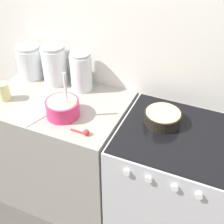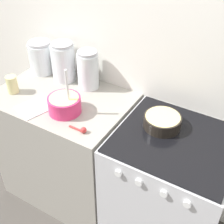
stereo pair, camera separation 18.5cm
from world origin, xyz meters
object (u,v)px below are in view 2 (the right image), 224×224
Objects in this scene: baking_pan at (162,121)px; storage_jar_right at (88,72)px; mixing_bowl at (64,104)px; tin_can at (12,84)px; stove at (168,192)px; storage_jar_middle at (64,64)px; storage_jar_left at (41,59)px.

storage_jar_right is at bearing 166.92° from baking_pan.
mixing_bowl is 0.43m from tin_can.
stove is at bearing -27.73° from baking_pan.
baking_pan is 0.81× the size of storage_jar_right.
storage_jar_middle is (-0.24, 0.31, 0.06)m from mixing_bowl.
mixing_bowl is 0.40m from storage_jar_middle.
tin_can is (-1.12, -0.12, 0.52)m from stove.
baking_pan is (-0.12, 0.06, 0.50)m from stove.
tin_can is (-1.01, -0.18, 0.02)m from baking_pan.
mixing_bowl reaches higher than storage_jar_middle.
baking_pan is 0.63m from storage_jar_right.
storage_jar_middle is 2.30× the size of tin_can.
mixing_bowl is 2.54× the size of tin_can.
baking_pan is 0.83m from storage_jar_middle.
storage_jar_right is (0.41, 0.00, 0.01)m from storage_jar_left.
tin_can is (-0.40, -0.32, -0.05)m from storage_jar_right.
stove is 1.24m from tin_can.
storage_jar_left is (-1.02, 0.14, 0.06)m from baking_pan.
mixing_bowl is at bearing -34.94° from storage_jar_left.
baking_pan is at bearing -9.85° from storage_jar_middle.
storage_jar_middle is 0.38m from tin_can.
baking_pan is 0.92× the size of storage_jar_left.
stove is at bearing -10.09° from storage_jar_left.
mixing_bowl reaches higher than tin_can.
stove is 1.11m from storage_jar_middle.
stove is at bearing 9.10° from mixing_bowl.
tin_can is (-0.43, -0.00, 0.00)m from mixing_bowl.
stove is 7.62× the size of tin_can.
storage_jar_right reaches higher than baking_pan.
mixing_bowl is 1.29× the size of storage_jar_left.
storage_jar_right is at bearing 0.00° from storage_jar_left.
storage_jar_right is 2.23× the size of tin_can.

